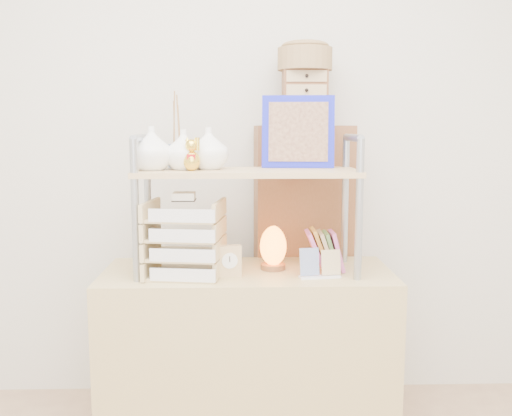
{
  "coord_description": "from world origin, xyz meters",
  "views": [
    {
      "loc": [
        -0.03,
        -1.11,
        1.34
      ],
      "look_at": [
        0.04,
        1.2,
        1.01
      ],
      "focal_mm": 40.0,
      "sensor_mm": 36.0,
      "label": 1
    }
  ],
  "objects_px": {
    "cabinet": "(302,266)",
    "letter_tray": "(185,243)",
    "desk": "(248,356)",
    "salt_lamp": "(273,247)"
  },
  "relations": [
    {
      "from": "cabinet",
      "to": "salt_lamp",
      "type": "xyz_separation_m",
      "value": [
        -0.16,
        -0.35,
        0.17
      ]
    },
    {
      "from": "desk",
      "to": "letter_tray",
      "type": "height_order",
      "value": "letter_tray"
    },
    {
      "from": "letter_tray",
      "to": "desk",
      "type": "bearing_deg",
      "value": 16.43
    },
    {
      "from": "desk",
      "to": "letter_tray",
      "type": "distance_m",
      "value": 0.57
    },
    {
      "from": "desk",
      "to": "letter_tray",
      "type": "bearing_deg",
      "value": -163.57
    },
    {
      "from": "desk",
      "to": "salt_lamp",
      "type": "distance_m",
      "value": 0.48
    },
    {
      "from": "cabinet",
      "to": "letter_tray",
      "type": "relative_size",
      "value": 3.99
    },
    {
      "from": "cabinet",
      "to": "letter_tray",
      "type": "height_order",
      "value": "cabinet"
    },
    {
      "from": "desk",
      "to": "salt_lamp",
      "type": "bearing_deg",
      "value": 12.59
    },
    {
      "from": "desk",
      "to": "cabinet",
      "type": "relative_size",
      "value": 0.89
    }
  ]
}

